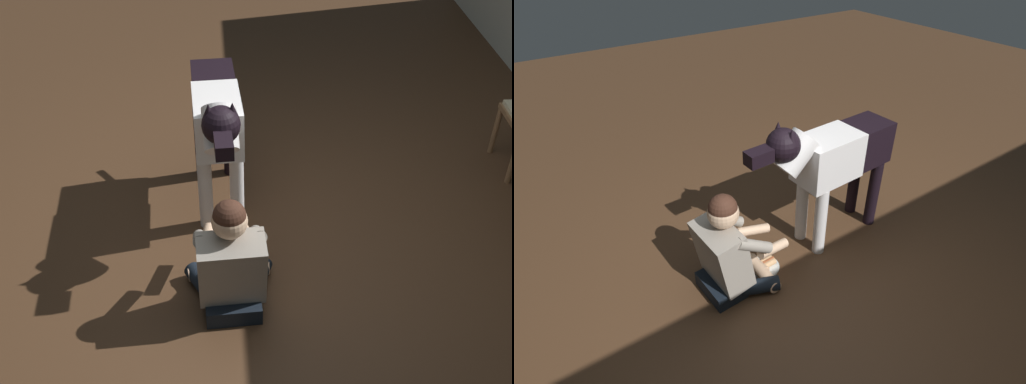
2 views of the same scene
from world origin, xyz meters
TOP-DOWN VIEW (x-y plane):
  - ground_plane at (0.00, 0.00)m, footprint 14.78×14.78m
  - person_sitting_on_floor at (0.57, -0.50)m, footprint 0.65×0.58m
  - large_dog at (-0.37, -0.54)m, footprint 1.46×0.35m
  - hot_dog_on_plate at (0.28, -0.51)m, footprint 0.24×0.24m

SIDE VIEW (x-z plane):
  - ground_plane at x=0.00m, z-range 0.00..0.00m
  - hot_dog_on_plate at x=0.28m, z-range -0.01..0.06m
  - person_sitting_on_floor at x=0.57m, z-range -0.07..0.75m
  - large_dog at x=-0.37m, z-range 0.17..1.33m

